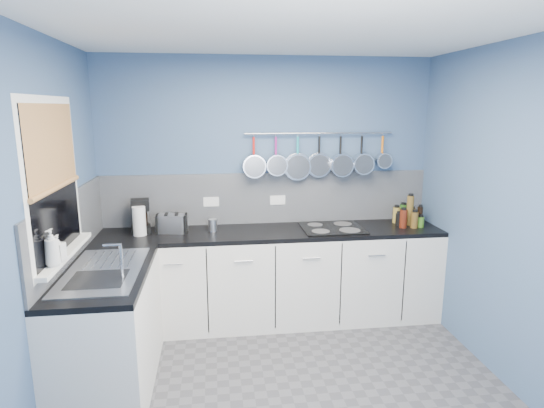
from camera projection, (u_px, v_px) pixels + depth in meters
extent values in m
cube|color=#47474C|center=(292.00, 397.00, 3.22)|extent=(3.20, 3.00, 0.02)
cube|color=white|center=(296.00, 25.00, 2.69)|extent=(3.20, 3.00, 0.02)
cube|color=#3D577C|center=(267.00, 188.00, 4.42)|extent=(3.20, 0.02, 2.50)
cube|color=#3D577C|center=(374.00, 346.00, 1.49)|extent=(3.20, 0.02, 2.50)
cube|color=#3D577C|center=(36.00, 237.00, 2.75)|extent=(0.02, 3.00, 2.50)
cube|color=#3D577C|center=(520.00, 220.00, 3.15)|extent=(0.02, 3.00, 2.50)
cube|color=gray|center=(267.00, 198.00, 4.42)|extent=(3.20, 0.02, 0.50)
cube|color=gray|center=(71.00, 227.00, 3.36)|extent=(0.02, 1.80, 0.50)
cube|color=silver|center=(271.00, 278.00, 4.29)|extent=(3.20, 0.60, 0.86)
cube|color=black|center=(271.00, 232.00, 4.19)|extent=(3.20, 0.60, 0.04)
cube|color=silver|center=(109.00, 332.00, 3.25)|extent=(0.60, 1.20, 0.86)
cube|color=black|center=(104.00, 274.00, 3.16)|extent=(0.60, 1.20, 0.04)
cube|color=white|center=(53.00, 180.00, 2.98)|extent=(0.01, 1.00, 1.10)
cube|color=black|center=(54.00, 180.00, 2.98)|extent=(0.01, 0.90, 1.00)
cube|color=tan|center=(52.00, 146.00, 2.94)|extent=(0.01, 0.90, 0.55)
cube|color=white|center=(65.00, 254.00, 3.09)|extent=(0.10, 0.98, 0.03)
cube|color=silver|center=(104.00, 270.00, 3.15)|extent=(0.50, 0.95, 0.01)
cube|color=white|center=(211.00, 202.00, 4.34)|extent=(0.15, 0.01, 0.09)
cube|color=white|center=(278.00, 200.00, 4.42)|extent=(0.15, 0.01, 0.09)
cylinder|color=silver|center=(319.00, 133.00, 4.31)|extent=(1.45, 0.02, 0.02)
imported|color=white|center=(52.00, 248.00, 2.79)|extent=(0.11, 0.11, 0.24)
imported|color=white|center=(58.00, 248.00, 2.90)|extent=(0.09, 0.09, 0.17)
cylinder|color=white|center=(139.00, 221.00, 4.00)|extent=(0.13, 0.13, 0.26)
cube|color=silver|center=(172.00, 223.00, 4.11)|extent=(0.29, 0.20, 0.17)
cylinder|color=silver|center=(213.00, 225.00, 4.15)|extent=(0.08, 0.08, 0.12)
cube|color=black|center=(332.00, 228.00, 4.25)|extent=(0.57, 0.50, 0.01)
cylinder|color=#8C5914|center=(412.00, 215.00, 4.48)|extent=(0.06, 0.06, 0.14)
cylinder|color=#265919|center=(403.00, 213.00, 4.47)|extent=(0.07, 0.07, 0.18)
cylinder|color=olive|center=(396.00, 215.00, 4.45)|extent=(0.07, 0.07, 0.16)
cylinder|color=black|center=(420.00, 216.00, 4.37)|extent=(0.05, 0.05, 0.18)
cylinder|color=brown|center=(410.00, 210.00, 4.35)|extent=(0.07, 0.07, 0.29)
cylinder|color=black|center=(398.00, 219.00, 4.37)|extent=(0.05, 0.05, 0.12)
cylinder|color=#3F721E|center=(420.00, 222.00, 4.30)|extent=(0.07, 0.07, 0.10)
cylinder|color=brown|center=(414.00, 220.00, 4.26)|extent=(0.07, 0.07, 0.15)
cylinder|color=#4C190C|center=(403.00, 219.00, 4.27)|extent=(0.07, 0.07, 0.17)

